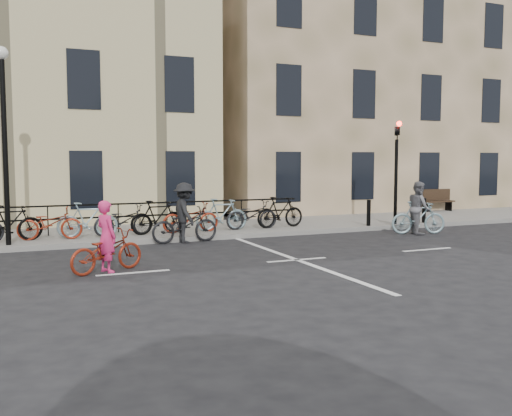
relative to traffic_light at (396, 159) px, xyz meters
name	(u,v)px	position (x,y,z in m)	size (l,w,h in m)	color
ground	(297,260)	(-6.20, -4.34, -2.45)	(120.00, 120.00, 0.00)	black
sidewalk	(96,235)	(-10.20, 1.66, -2.38)	(46.00, 4.00, 0.15)	slate
building_east	(337,86)	(2.80, 8.66, 3.70)	(14.00, 10.00, 12.00)	#8B7853
traffic_light	(396,159)	(0.00, 0.00, 0.00)	(0.18, 0.30, 3.90)	black
lamp_post	(4,121)	(-12.70, 0.06, 1.04)	(0.36, 0.36, 5.28)	black
bollard_east	(369,213)	(-1.20, -0.09, -1.85)	(0.14, 0.14, 0.90)	black
bollard_west	(424,210)	(1.20, -0.09, -1.85)	(0.14, 0.14, 0.90)	black
bench	(437,199)	(4.80, 3.39, -1.78)	(1.60, 0.41, 0.97)	black
parked_bikes	(139,219)	(-9.02, 0.70, -1.81)	(11.45, 1.23, 1.05)	black
cyclist_pink	(107,247)	(-10.71, -4.01, -1.91)	(1.87, 1.28, 1.58)	maroon
cyclist_grey	(419,213)	(-0.30, -1.62, -1.75)	(1.87, 1.05, 1.74)	#7D9BA4
cyclist_dark	(185,219)	(-7.91, -0.44, -1.75)	(2.04, 1.19, 1.78)	black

